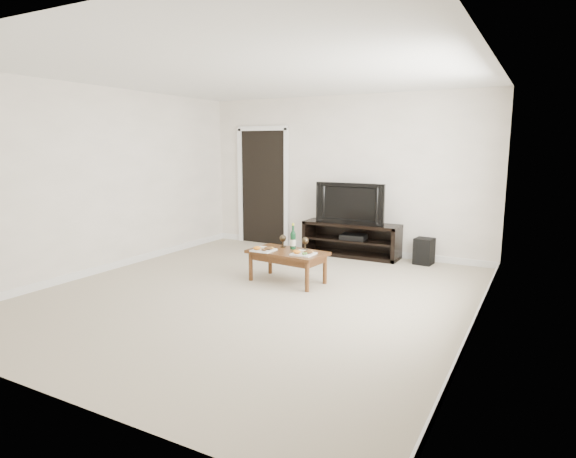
# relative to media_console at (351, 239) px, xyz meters

# --- Properties ---
(floor) EXTENTS (5.50, 5.50, 0.00)m
(floor) POSITION_rel_media_console_xyz_m (-0.27, -2.50, -0.28)
(floor) COLOR #B8AD94
(floor) RESTS_ON ground
(back_wall) EXTENTS (5.00, 0.04, 2.60)m
(back_wall) POSITION_rel_media_console_xyz_m (-0.27, 0.27, 1.02)
(back_wall) COLOR white
(back_wall) RESTS_ON ground
(ceiling) EXTENTS (5.00, 5.50, 0.04)m
(ceiling) POSITION_rel_media_console_xyz_m (-0.27, -2.50, 2.35)
(ceiling) COLOR white
(ceiling) RESTS_ON back_wall
(doorway) EXTENTS (0.90, 0.02, 2.05)m
(doorway) POSITION_rel_media_console_xyz_m (-1.82, 0.24, 0.75)
(doorway) COLOR black
(doorway) RESTS_ON ground
(media_console) EXTENTS (1.58, 0.45, 0.55)m
(media_console) POSITION_rel_media_console_xyz_m (0.00, 0.00, 0.00)
(media_console) COLOR black
(media_console) RESTS_ON ground
(television) EXTENTS (1.14, 0.15, 0.66)m
(television) POSITION_rel_media_console_xyz_m (-0.00, 0.00, 0.60)
(television) COLOR black
(television) RESTS_ON media_console
(av_receiver) EXTENTS (0.43, 0.33, 0.08)m
(av_receiver) POSITION_rel_media_console_xyz_m (0.04, -0.01, 0.05)
(av_receiver) COLOR black
(av_receiver) RESTS_ON media_console
(subwoofer) EXTENTS (0.29, 0.29, 0.40)m
(subwoofer) POSITION_rel_media_console_xyz_m (1.18, 0.02, -0.08)
(subwoofer) COLOR black
(subwoofer) RESTS_ON ground
(coffee_table) EXTENTS (1.07, 0.66, 0.42)m
(coffee_table) POSITION_rel_media_console_xyz_m (-0.19, -1.83, -0.07)
(coffee_table) COLOR brown
(coffee_table) RESTS_ON ground
(plate_left) EXTENTS (0.27, 0.27, 0.07)m
(plate_left) POSITION_rel_media_console_xyz_m (-0.47, -1.97, 0.18)
(plate_left) COLOR white
(plate_left) RESTS_ON coffee_table
(plate_right) EXTENTS (0.27, 0.27, 0.07)m
(plate_right) POSITION_rel_media_console_xyz_m (0.09, -1.92, 0.18)
(plate_right) COLOR white
(plate_right) RESTS_ON coffee_table
(wine_bottle) EXTENTS (0.07, 0.07, 0.35)m
(wine_bottle) POSITION_rel_media_console_xyz_m (-0.18, -1.69, 0.32)
(wine_bottle) COLOR #0F371D
(wine_bottle) RESTS_ON coffee_table
(goblet_left) EXTENTS (0.09, 0.09, 0.17)m
(goblet_left) POSITION_rel_media_console_xyz_m (-0.36, -1.64, 0.23)
(goblet_left) COLOR #372D1E
(goblet_left) RESTS_ON coffee_table
(goblet_right) EXTENTS (0.09, 0.09, 0.17)m
(goblet_right) POSITION_rel_media_console_xyz_m (-0.02, -1.64, 0.23)
(goblet_right) COLOR #372D1E
(goblet_right) RESTS_ON coffee_table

